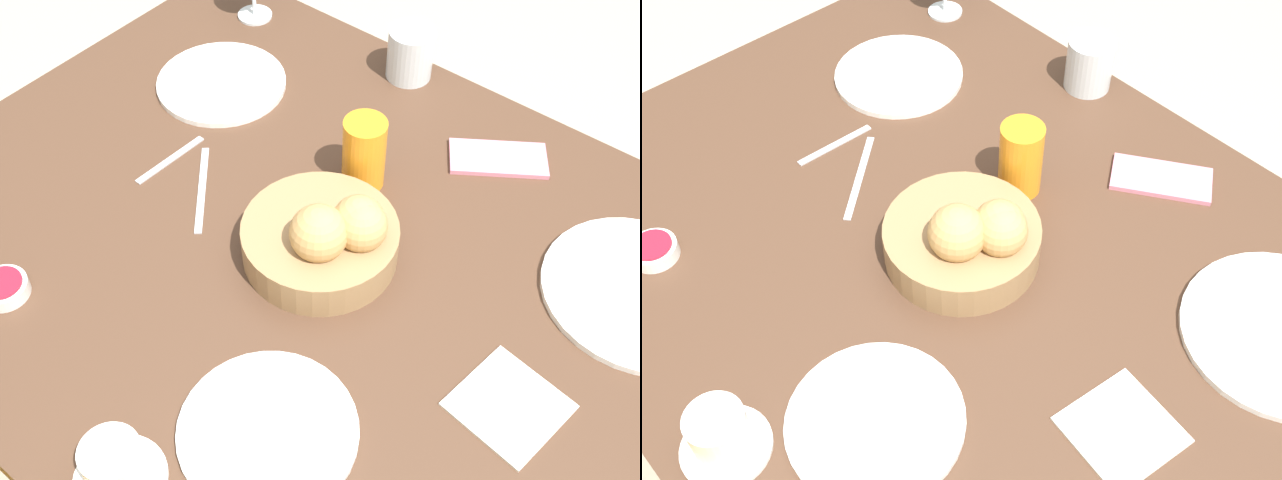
% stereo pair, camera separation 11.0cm
% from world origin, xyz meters
% --- Properties ---
extents(ground_plane, '(10.00, 10.00, 0.00)m').
position_xyz_m(ground_plane, '(0.00, 0.00, 0.00)').
color(ground_plane, '#A89E89').
extents(dining_table, '(1.26, 0.94, 0.71)m').
position_xyz_m(dining_table, '(0.00, 0.00, 0.61)').
color(dining_table, '#4C3323').
rests_on(dining_table, ground_plane).
extents(bread_basket, '(0.22, 0.22, 0.12)m').
position_xyz_m(bread_basket, '(-0.01, -0.01, 0.75)').
color(bread_basket, '#99754C').
rests_on(bread_basket, dining_table).
extents(plate_near_left, '(0.26, 0.26, 0.01)m').
position_xyz_m(plate_near_left, '(-0.37, -0.22, 0.71)').
color(plate_near_left, white).
rests_on(plate_near_left, dining_table).
extents(plate_near_right, '(0.22, 0.22, 0.01)m').
position_xyz_m(plate_near_right, '(0.37, -0.19, 0.71)').
color(plate_near_right, white).
rests_on(plate_near_right, dining_table).
extents(plate_far_center, '(0.22, 0.22, 0.01)m').
position_xyz_m(plate_far_center, '(-0.12, 0.24, 0.71)').
color(plate_far_center, white).
rests_on(plate_far_center, dining_table).
extents(juice_glass, '(0.06, 0.06, 0.12)m').
position_xyz_m(juice_glass, '(0.05, -0.16, 0.76)').
color(juice_glass, orange).
rests_on(juice_glass, dining_table).
extents(water_tumbler, '(0.08, 0.08, 0.09)m').
position_xyz_m(water_tumbler, '(0.14, -0.42, 0.75)').
color(water_tumbler, silver).
rests_on(water_tumbler, dining_table).
extents(coffee_cup, '(0.11, 0.11, 0.07)m').
position_xyz_m(coffee_cup, '(-0.03, 0.39, 0.74)').
color(coffee_cup, white).
rests_on(coffee_cup, dining_table).
extents(jam_bowl_berry, '(0.07, 0.07, 0.02)m').
position_xyz_m(jam_bowl_berry, '(0.29, 0.31, 0.72)').
color(jam_bowl_berry, white).
rests_on(jam_bowl_berry, dining_table).
extents(fork_silver, '(0.12, 0.14, 0.00)m').
position_xyz_m(fork_silver, '(0.22, 0.01, 0.71)').
color(fork_silver, '#B7B7BC').
rests_on(fork_silver, dining_table).
extents(spoon_coffee, '(0.02, 0.13, 0.00)m').
position_xyz_m(spoon_coffee, '(0.31, -0.01, 0.71)').
color(spoon_coffee, '#B7B7BC').
rests_on(spoon_coffee, dining_table).
extents(napkin, '(0.13, 0.13, 0.00)m').
position_xyz_m(napkin, '(-0.32, 0.03, 0.71)').
color(napkin, silver).
rests_on(napkin, dining_table).
extents(cell_phone, '(0.17, 0.15, 0.01)m').
position_xyz_m(cell_phone, '(-0.09, -0.33, 0.71)').
color(cell_phone, pink).
rests_on(cell_phone, dining_table).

